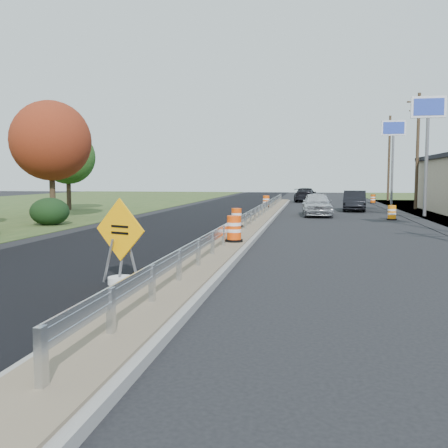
% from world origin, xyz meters
% --- Properties ---
extents(ground, '(140.00, 140.00, 0.00)m').
position_xyz_m(ground, '(0.00, 0.00, 0.00)').
color(ground, black).
rests_on(ground, ground).
extents(milled_overlay, '(7.20, 120.00, 0.01)m').
position_xyz_m(milled_overlay, '(-4.40, 10.00, 0.01)').
color(milled_overlay, black).
rests_on(milled_overlay, ground).
extents(median, '(1.60, 55.00, 0.23)m').
position_xyz_m(median, '(0.00, 8.00, 0.11)').
color(median, gray).
rests_on(median, ground).
extents(guardrail, '(0.10, 46.15, 0.72)m').
position_xyz_m(guardrail, '(0.00, 9.00, 0.73)').
color(guardrail, silver).
rests_on(guardrail, median).
extents(pylon_sign_mid, '(2.20, 0.30, 7.90)m').
position_xyz_m(pylon_sign_mid, '(10.50, 16.00, 6.48)').
color(pylon_sign_mid, slate).
rests_on(pylon_sign_mid, ground).
extents(pylon_sign_north, '(2.20, 0.30, 7.90)m').
position_xyz_m(pylon_sign_north, '(10.50, 30.00, 6.48)').
color(pylon_sign_north, slate).
rests_on(pylon_sign_north, ground).
extents(utility_pole_nmid, '(1.90, 0.26, 9.40)m').
position_xyz_m(utility_pole_nmid, '(11.50, 24.00, 4.93)').
color(utility_pole_nmid, '#473523').
rests_on(utility_pole_nmid, ground).
extents(utility_pole_north, '(1.90, 0.26, 9.40)m').
position_xyz_m(utility_pole_north, '(11.50, 39.00, 4.93)').
color(utility_pole_north, '#473523').
rests_on(utility_pole_north, ground).
extents(hedge_north, '(2.09, 2.09, 1.52)m').
position_xyz_m(hedge_north, '(-11.00, 6.00, 0.76)').
color(hedge_north, black).
rests_on(hedge_north, ground).
extents(tree_near_red, '(4.95, 4.95, 7.35)m').
position_xyz_m(tree_near_red, '(-13.00, 10.00, 4.86)').
color(tree_near_red, '#473523').
rests_on(tree_near_red, ground).
extents(tree_near_back, '(4.29, 4.29, 6.37)m').
position_xyz_m(tree_near_back, '(-16.00, 18.00, 4.21)').
color(tree_near_back, '#473523').
rests_on(tree_near_back, ground).
extents(caution_sign, '(1.43, 0.64, 2.10)m').
position_xyz_m(caution_sign, '(-1.55, -7.67, 0.53)').
color(caution_sign, white).
rests_on(caution_sign, ground).
extents(barrel_median_near, '(0.66, 0.66, 0.96)m').
position_xyz_m(barrel_median_near, '(0.20, -0.93, 0.69)').
color(barrel_median_near, black).
rests_on(barrel_median_near, median).
extents(barrel_median_mid, '(0.60, 0.60, 0.88)m').
position_xyz_m(barrel_median_mid, '(-0.55, 4.79, 0.65)').
color(barrel_median_mid, black).
rests_on(barrel_median_mid, median).
extents(barrel_median_far, '(0.63, 0.63, 0.92)m').
position_xyz_m(barrel_median_far, '(-0.55, 21.14, 0.67)').
color(barrel_median_far, black).
rests_on(barrel_median_far, median).
extents(barrel_shoulder_near, '(0.61, 0.61, 0.90)m').
position_xyz_m(barrel_shoulder_near, '(7.92, 12.84, 0.43)').
color(barrel_shoulder_near, black).
rests_on(barrel_shoulder_near, ground).
extents(barrel_shoulder_far, '(0.62, 0.62, 0.91)m').
position_xyz_m(barrel_shoulder_far, '(9.20, 33.12, 0.44)').
color(barrel_shoulder_far, black).
rests_on(barrel_shoulder_far, ground).
extents(car_silver, '(2.16, 4.82, 1.61)m').
position_xyz_m(car_silver, '(3.41, 15.29, 0.80)').
color(car_silver, silver).
rests_on(car_silver, ground).
extents(car_dark_mid, '(2.07, 4.91, 1.58)m').
position_xyz_m(car_dark_mid, '(6.38, 21.11, 0.79)').
color(car_dark_mid, black).
rests_on(car_dark_mid, ground).
extents(car_dark_far, '(2.60, 5.35, 1.50)m').
position_xyz_m(car_dark_far, '(2.47, 35.31, 0.75)').
color(car_dark_far, black).
rests_on(car_dark_far, ground).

